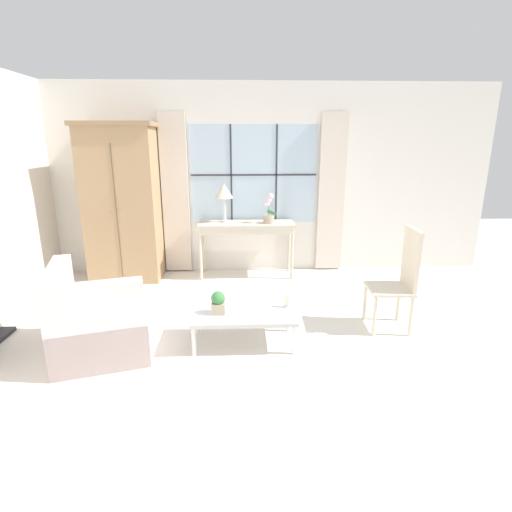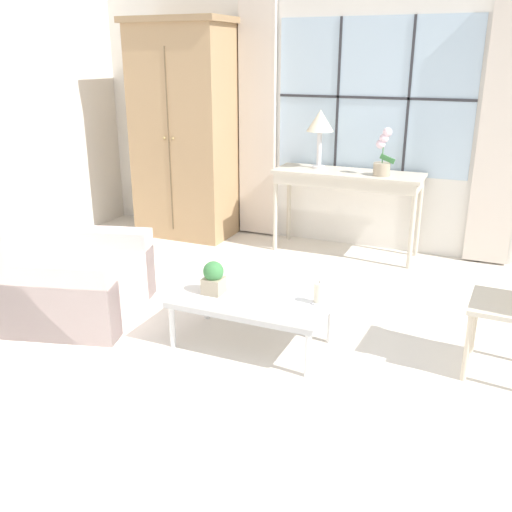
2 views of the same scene
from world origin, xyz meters
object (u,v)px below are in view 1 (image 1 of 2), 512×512
Objects in this scene: coffee_table at (244,313)px; pillar_candle at (288,301)px; table_lamp at (224,193)px; potted_orchid at (269,212)px; armoire at (122,204)px; console_table at (246,228)px; potted_plant_small at (218,302)px; armchair_upholstered at (97,323)px; side_chair_wooden at (401,275)px.

coffee_table is 6.87× the size of pillar_candle.
table_lamp is 0.71m from potted_orchid.
table_lamp reaches higher than pillar_candle.
potted_orchid is at bearing 91.53° from pillar_candle.
armoire is 1.57× the size of console_table.
potted_plant_small reaches higher than coffee_table.
pillar_candle is at bearing -71.92° from table_lamp.
potted_orchid is 2.90m from armchair_upholstered.
table_lamp is at bearing 108.08° from pillar_candle.
table_lamp is 3.65× the size of pillar_candle.
armchair_upholstered is at bearing -176.21° from pillar_candle.
armchair_upholstered is 3.13m from side_chair_wooden.
console_table is at bearing 100.44° from pillar_candle.
armchair_upholstered is at bearing -117.25° from table_lamp.
side_chair_wooden is 1.06× the size of coffee_table.
armoire is 2.11× the size of coffee_table.
pillar_candle is at bearing -43.34° from armoire.
pillar_candle is (0.70, -2.14, -0.82)m from table_lamp.
console_table is at bearing 55.99° from armchair_upholstered.
potted_orchid is 0.37× the size of armchair_upholstered.
console_table is at bearing 170.49° from potted_orchid.
coffee_table is at bearing -83.39° from table_lamp.
side_chair_wooden is at bearing -54.58° from potted_orchid.
armchair_upholstered reaches higher than coffee_table.
side_chair_wooden is at bearing -28.08° from armoire.
potted_orchid reaches higher than armchair_upholstered.
potted_orchid is 2.84× the size of pillar_candle.
potted_orchid is at bearing -0.08° from armoire.
side_chair_wooden is 7.25× the size of pillar_candle.
console_table is 2.13m from pillar_candle.
potted_orchid is 0.41× the size of coffee_table.
potted_orchid is at bearing 125.42° from side_chair_wooden.
side_chair_wooden is (3.37, -1.80, -0.51)m from armoire.
side_chair_wooden reaches higher than pillar_candle.
side_chair_wooden is 4.97× the size of potted_plant_small.
armoire is at bearing 151.92° from side_chair_wooden.
armoire is 5.09× the size of potted_orchid.
side_chair_wooden is 1.95m from potted_plant_small.
armchair_upholstered is 1.06× the size of side_chair_wooden.
potted_orchid is at bearing 73.36° from potted_plant_small.
armoire reaches higher than pillar_candle.
side_chair_wooden is (1.60, -1.85, -0.12)m from console_table.
console_table is 2.17m from coffee_table.
armchair_upholstered is at bearing -179.70° from potted_plant_small.
potted_plant_small is at bearing -164.65° from coffee_table.
console_table is 2.53× the size of table_lamp.
pillar_candle is (0.69, 0.12, -0.05)m from potted_plant_small.
coffee_table is (-1.67, -0.28, -0.29)m from side_chair_wooden.
potted_plant_small is (1.17, 0.01, 0.20)m from armchair_upholstered.
side_chair_wooden is at bearing 9.43° from coffee_table.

